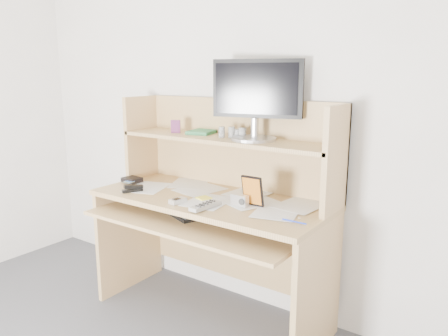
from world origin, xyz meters
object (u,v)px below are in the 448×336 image
Objects in this scene: keyboard at (178,209)px; monitor at (256,97)px; tv_remote at (205,206)px; desk at (218,203)px; game_case at (253,191)px.

keyboard is 0.89× the size of monitor.
tv_remote reaches higher than keyboard.
game_case is at bearing -18.33° from desk.
monitor is at bearing 116.82° from game_case.
keyboard is 0.51m from game_case.
keyboard is at bearing 163.66° from tv_remote.
game_case is at bearing 47.80° from tv_remote.
game_case is at bearing -76.70° from monitor.
keyboard is 0.79m from monitor.
monitor is (0.38, 0.25, 0.65)m from keyboard.
monitor is (0.08, 0.37, 0.55)m from tv_remote.
keyboard is at bearing -174.77° from game_case.
game_case is (0.19, 0.17, 0.07)m from tv_remote.
game_case is (0.30, -0.10, 0.14)m from desk.
keyboard is 2.29× the size of tv_remote.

